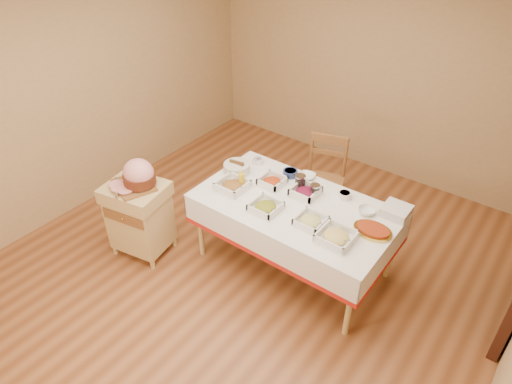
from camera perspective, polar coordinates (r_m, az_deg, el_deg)
room_shell at (r=3.79m, az=-0.96°, el=4.53°), size 5.00×5.00×5.00m
dining_table at (r=4.25m, az=4.82°, el=-3.22°), size 1.82×1.02×0.76m
butcher_cart at (r=4.65m, az=-14.37°, el=-2.79°), size 0.64×0.56×0.80m
dining_chair at (r=4.99m, az=8.42°, el=1.55°), size 0.54×0.52×0.97m
ham_on_board at (r=4.37m, az=-14.54°, el=2.00°), size 0.43×0.41×0.28m
serving_dish_a at (r=4.32m, az=-2.95°, el=0.82°), size 0.27×0.27×0.12m
serving_dish_b at (r=4.05m, az=1.22°, el=-1.85°), size 0.25×0.25×0.10m
serving_dish_c at (r=3.92m, az=6.85°, el=-3.62°), size 0.24×0.24×0.10m
serving_dish_d at (r=3.79m, az=9.99°, el=-5.50°), size 0.28×0.28×0.11m
serving_dish_e at (r=4.38m, az=2.04°, el=1.34°), size 0.24×0.23×0.11m
serving_dish_f at (r=4.25m, az=6.18°, el=0.04°), size 0.25×0.24×0.12m
small_bowl_left at (r=4.70m, az=0.26°, el=3.93°), size 0.11×0.11×0.05m
small_bowl_mid at (r=4.52m, az=4.30°, el=2.42°), size 0.14×0.14×0.06m
small_bowl_right at (r=4.27m, az=11.02°, el=-0.35°), size 0.12×0.12×0.06m
bowl_white_imported at (r=4.50m, az=6.37°, el=1.97°), size 0.19×0.19×0.04m
bowl_small_imported at (r=4.13m, az=13.71°, el=-2.33°), size 0.16×0.16×0.05m
preserve_jar_left at (r=4.34m, az=5.54°, el=1.25°), size 0.10×0.10×0.13m
preserve_jar_right at (r=4.25m, az=7.37°, el=0.16°), size 0.09×0.09×0.12m
mustard_bottle at (r=4.33m, az=-1.82°, el=1.63°), size 0.06×0.06×0.17m
bread_basket at (r=4.55m, az=-2.41°, el=3.05°), size 0.26×0.26×0.12m
plate_stack at (r=4.17m, az=17.13°, el=-2.27°), size 0.23×0.23×0.08m
brass_platter at (r=3.94m, az=14.38°, el=-4.66°), size 0.33×0.24×0.04m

